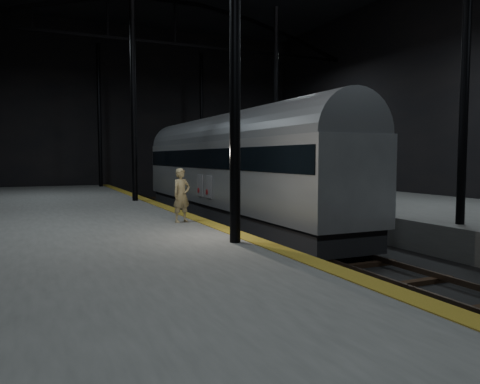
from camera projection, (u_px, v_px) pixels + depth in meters
ground at (288, 243)px, 16.65m from camera, size 44.00×44.00×0.00m
platform_left at (64, 246)px, 13.56m from camera, size 9.00×43.80×1.00m
platform_right at (443, 218)px, 19.66m from camera, size 9.00×43.80×1.00m
tactile_strip at (202, 221)px, 15.25m from camera, size 0.50×43.80×0.01m
track at (288, 242)px, 16.65m from camera, size 2.40×43.00×0.24m
train at (230, 164)px, 21.33m from camera, size 2.77×18.47×4.94m
woman at (182, 195)px, 14.85m from camera, size 0.73×0.59×1.72m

